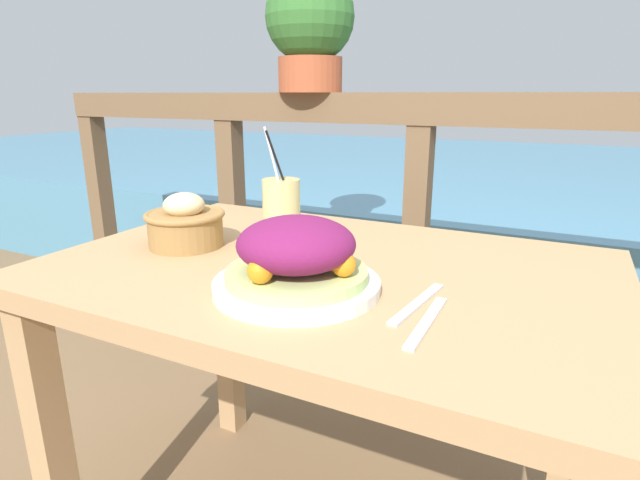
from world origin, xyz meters
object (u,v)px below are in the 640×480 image
(bread_basket, at_px, (185,224))
(potted_plant, at_px, (310,27))
(drink_glass, at_px, (282,212))
(salad_plate, at_px, (296,260))

(bread_basket, distance_m, potted_plant, 0.81)
(drink_glass, height_order, potted_plant, potted_plant)
(drink_glass, distance_m, potted_plant, 0.75)
(salad_plate, xyz_separation_m, bread_basket, (-0.33, 0.12, -0.00))
(bread_basket, bearing_deg, potted_plant, 93.89)
(bread_basket, relative_size, potted_plant, 0.47)
(potted_plant, bearing_deg, drink_glass, -68.46)
(drink_glass, xyz_separation_m, potted_plant, (-0.22, 0.56, 0.44))
(drink_glass, bearing_deg, potted_plant, 111.54)
(potted_plant, bearing_deg, bread_basket, -86.11)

